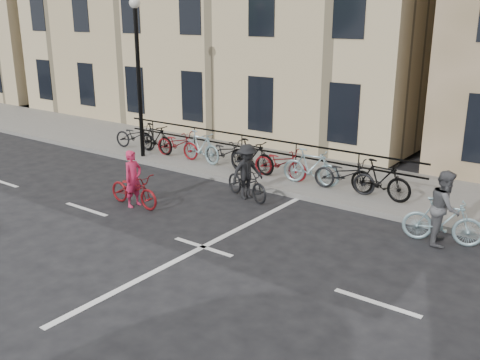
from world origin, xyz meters
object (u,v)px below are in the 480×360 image
Objects in this scene: cyclist_pink at (134,187)px; cyclist_grey at (444,214)px; lamp_post at (138,59)px; cyclist_dark at (247,177)px.

cyclist_grey is (7.30, 2.37, 0.15)m from cyclist_pink.
lamp_post is at bearing 70.62° from cyclist_grey.
cyclist_pink is at bearing 155.98° from cyclist_dark.
lamp_post is 5.62m from cyclist_pink.
cyclist_pink is 3.06m from cyclist_dark.
lamp_post is 11.01m from cyclist_grey.
lamp_post is at bearing 44.20° from cyclist_pink.
lamp_post is 3.10× the size of cyclist_pink.
cyclist_pink is at bearing -46.23° from lamp_post.
lamp_post reaches higher than cyclist_grey.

